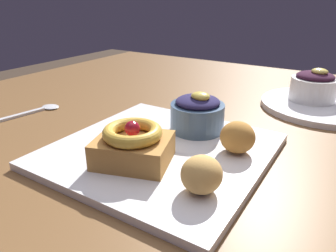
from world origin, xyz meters
name	(u,v)px	position (x,y,z in m)	size (l,w,h in m)	color
dining_table	(251,157)	(0.00, 0.00, 0.64)	(1.43, 1.00, 0.73)	brown
front_plate	(161,151)	(-0.08, -0.22, 0.74)	(0.31, 0.31, 0.01)	white
cake_slice	(133,145)	(-0.08, -0.28, 0.77)	(0.12, 0.11, 0.06)	#B77F3D
berry_ramekin	(197,113)	(-0.06, -0.14, 0.77)	(0.09, 0.09, 0.07)	#3D5675
fritter_front	(202,174)	(0.03, -0.30, 0.76)	(0.05, 0.05, 0.05)	tan
fritter_middle	(238,137)	(0.03, -0.18, 0.77)	(0.05, 0.05, 0.05)	#BC7F38
back_plate	(322,106)	(0.10, 0.14, 0.74)	(0.26, 0.26, 0.01)	white
back_ramekin	(314,86)	(0.08, 0.15, 0.77)	(0.10, 0.10, 0.07)	white
spoon	(39,110)	(-0.40, -0.20, 0.73)	(0.04, 0.13, 0.00)	silver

